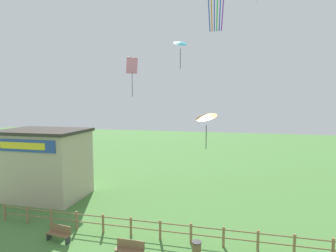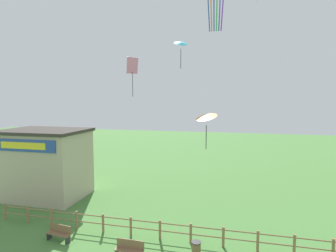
{
  "view_description": "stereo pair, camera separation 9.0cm",
  "coord_description": "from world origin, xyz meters",
  "px_view_note": "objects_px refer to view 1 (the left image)",
  "views": [
    {
      "loc": [
        3.58,
        -6.12,
        7.82
      ],
      "look_at": [
        0.0,
        9.59,
        6.27
      ],
      "focal_mm": 28.0,
      "sensor_mm": 36.0,
      "label": 1
    },
    {
      "loc": [
        3.67,
        -6.1,
        7.82
      ],
      "look_at": [
        0.0,
        9.59,
        6.27
      ],
      "focal_mm": 28.0,
      "sensor_mm": 36.0,
      "label": 2
    }
  ],
  "objects_px": {
    "park_bench_by_building": "(59,233)",
    "trash_bin": "(197,250)",
    "kite_orange_delta": "(206,117)",
    "park_bench_near_fence": "(130,249)",
    "seaside_building": "(44,163)",
    "kite_pink_diamond": "(132,69)",
    "kite_cyan_delta": "(180,43)"
  },
  "relations": [
    {
      "from": "kite_pink_diamond",
      "to": "kite_cyan_delta",
      "type": "bearing_deg",
      "value": 38.32
    },
    {
      "from": "seaside_building",
      "to": "trash_bin",
      "type": "height_order",
      "value": "seaside_building"
    },
    {
      "from": "seaside_building",
      "to": "kite_pink_diamond",
      "type": "relative_size",
      "value": 2.11
    },
    {
      "from": "seaside_building",
      "to": "kite_cyan_delta",
      "type": "relative_size",
      "value": 2.61
    },
    {
      "from": "park_bench_by_building",
      "to": "trash_bin",
      "type": "xyz_separation_m",
      "value": [
        7.7,
        0.04,
        -0.02
      ]
    },
    {
      "from": "seaside_building",
      "to": "kite_orange_delta",
      "type": "bearing_deg",
      "value": -8.43
    },
    {
      "from": "seaside_building",
      "to": "kite_cyan_delta",
      "type": "distance_m",
      "value": 15.17
    },
    {
      "from": "kite_orange_delta",
      "to": "kite_pink_diamond",
      "type": "bearing_deg",
      "value": 146.72
    },
    {
      "from": "trash_bin",
      "to": "park_bench_near_fence",
      "type": "bearing_deg",
      "value": -168.52
    },
    {
      "from": "park_bench_by_building",
      "to": "trash_bin",
      "type": "distance_m",
      "value": 7.7
    },
    {
      "from": "park_bench_near_fence",
      "to": "kite_pink_diamond",
      "type": "height_order",
      "value": "kite_pink_diamond"
    },
    {
      "from": "kite_orange_delta",
      "to": "kite_cyan_delta",
      "type": "bearing_deg",
      "value": 112.66
    },
    {
      "from": "park_bench_near_fence",
      "to": "kite_orange_delta",
      "type": "relative_size",
      "value": 0.64
    },
    {
      "from": "seaside_building",
      "to": "kite_orange_delta",
      "type": "distance_m",
      "value": 13.89
    },
    {
      "from": "park_bench_by_building",
      "to": "kite_cyan_delta",
      "type": "relative_size",
      "value": 0.6
    },
    {
      "from": "seaside_building",
      "to": "park_bench_by_building",
      "type": "distance_m",
      "value": 8.21
    },
    {
      "from": "seaside_building",
      "to": "kite_cyan_delta",
      "type": "height_order",
      "value": "kite_cyan_delta"
    },
    {
      "from": "park_bench_near_fence",
      "to": "park_bench_by_building",
      "type": "xyz_separation_m",
      "value": [
        -4.45,
        0.62,
        0.0
      ]
    },
    {
      "from": "park_bench_near_fence",
      "to": "kite_cyan_delta",
      "type": "relative_size",
      "value": 0.59
    },
    {
      "from": "park_bench_by_building",
      "to": "kite_cyan_delta",
      "type": "height_order",
      "value": "kite_cyan_delta"
    },
    {
      "from": "kite_orange_delta",
      "to": "park_bench_near_fence",
      "type": "bearing_deg",
      "value": -127.01
    },
    {
      "from": "park_bench_by_building",
      "to": "kite_pink_diamond",
      "type": "bearing_deg",
      "value": 79.73
    },
    {
      "from": "kite_cyan_delta",
      "to": "park_bench_near_fence",
      "type": "bearing_deg",
      "value": -92.37
    },
    {
      "from": "trash_bin",
      "to": "kite_orange_delta",
      "type": "xyz_separation_m",
      "value": [
        0.09,
        3.79,
        6.4
      ]
    },
    {
      "from": "park_bench_by_building",
      "to": "kite_orange_delta",
      "type": "distance_m",
      "value": 10.78
    },
    {
      "from": "kite_cyan_delta",
      "to": "kite_orange_delta",
      "type": "height_order",
      "value": "kite_cyan_delta"
    },
    {
      "from": "kite_pink_diamond",
      "to": "kite_orange_delta",
      "type": "xyz_separation_m",
      "value": [
        6.35,
        -4.17,
        -3.56
      ]
    },
    {
      "from": "kite_orange_delta",
      "to": "trash_bin",
      "type": "bearing_deg",
      "value": -91.43
    },
    {
      "from": "seaside_building",
      "to": "trash_bin",
      "type": "bearing_deg",
      "value": -23.73
    },
    {
      "from": "seaside_building",
      "to": "kite_pink_diamond",
      "type": "xyz_separation_m",
      "value": [
        6.79,
        2.22,
        7.62
      ]
    },
    {
      "from": "trash_bin",
      "to": "kite_pink_diamond",
      "type": "distance_m",
      "value": 14.2
    },
    {
      "from": "seaside_building",
      "to": "kite_orange_delta",
      "type": "relative_size",
      "value": 2.87
    }
  ]
}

